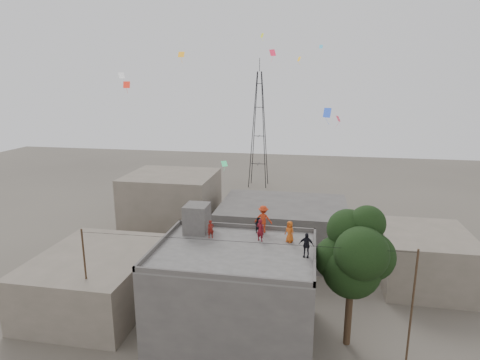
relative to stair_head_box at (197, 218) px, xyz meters
The scene contains 18 objects.
ground 8.21m from the stair_head_box, 39.09° to the right, with size 140.00×140.00×0.00m, color #4E4740.
main_building 5.78m from the stair_head_box, 39.09° to the right, with size 10.00×8.00×6.10m.
parapet 4.21m from the stair_head_box, 39.09° to the right, with size 10.00×8.00×0.30m.
stair_head_box is the anchor object (origin of this frame).
neighbor_west 9.34m from the stair_head_box, behind, with size 8.00×10.00×4.00m, color #696153.
neighbor_north 13.35m from the stair_head_box, 65.48° to the left, with size 12.00×9.00×5.00m, color #4A4745.
neighbor_northwest 15.45m from the stair_head_box, 116.91° to the left, with size 9.00×8.00×7.00m, color #696153.
neighbor_east 19.35m from the stair_head_box, 23.28° to the left, with size 7.00×8.00×4.40m, color #696153.
tree 10.80m from the stair_head_box, 10.74° to the right, with size 4.90×4.60×9.10m.
utility_line 6.26m from the stair_head_box, 46.14° to the right, with size 20.12×0.62×7.40m.
transmission_tower 37.46m from the stair_head_box, 91.23° to the left, with size 2.97×2.97×20.01m.
person_red_adult 4.64m from the stair_head_box, 10.25° to the right, with size 0.55×0.36×1.51m, color maroon.
person_orange_child 6.53m from the stair_head_box, ahead, with size 0.70×0.45×1.43m, color #CA5417.
person_dark_child 4.27m from the stair_head_box, ahead, with size 0.55×0.43×1.12m, color black.
person_dark_adult 8.12m from the stair_head_box, 20.48° to the right, with size 0.89×0.37×1.52m, color black.
person_orange_adult 4.62m from the stair_head_box, ahead, with size 1.25×0.72×1.93m, color red.
person_red_child 1.56m from the stair_head_box, 36.83° to the right, with size 0.45×0.30×1.23m, color maroon.
kites 10.84m from the stair_head_box, 61.96° to the left, with size 17.72×17.08×9.93m.
Camera 1 is at (4.55, -22.93, 16.28)m, focal length 30.00 mm.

